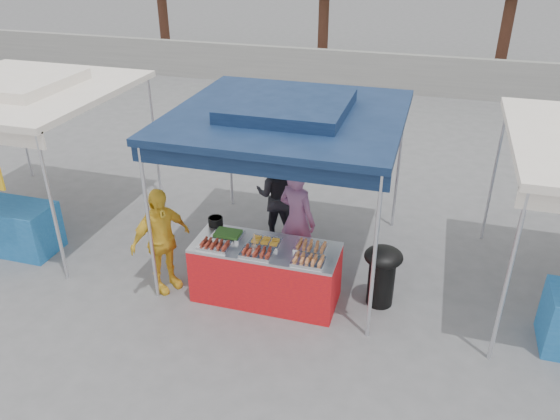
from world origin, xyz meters
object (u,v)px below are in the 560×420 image
(vendor_table, at_px, (266,272))
(vendor_woman, at_px, (297,220))
(helper_man, at_px, (278,195))
(wok_burner, at_px, (382,271))
(cooking_pot, at_px, (216,221))
(customer_person, at_px, (161,241))

(vendor_table, distance_m, vendor_woman, 0.94)
(helper_man, bearing_deg, vendor_table, 99.80)
(wok_burner, bearing_deg, cooking_pot, 160.55)
(vendor_table, bearing_deg, cooking_pot, 157.95)
(wok_burner, bearing_deg, vendor_table, 173.03)
(cooking_pot, height_order, helper_man, helper_man)
(vendor_table, height_order, wok_burner, wok_burner)
(customer_person, bearing_deg, helper_man, -2.15)
(cooking_pot, bearing_deg, customer_person, -138.57)
(vendor_table, relative_size, customer_person, 1.26)
(customer_person, bearing_deg, vendor_table, -52.41)
(vendor_woman, bearing_deg, vendor_table, 98.33)
(customer_person, bearing_deg, vendor_woman, -29.48)
(cooking_pot, xyz_separation_m, vendor_woman, (1.10, 0.45, -0.05))
(vendor_table, relative_size, vendor_woman, 1.16)
(vendor_woman, distance_m, helper_man, 1.00)
(vendor_woman, bearing_deg, cooking_pot, 46.72)
(vendor_woman, xyz_separation_m, customer_person, (-1.71, -0.99, -0.07))
(vendor_table, relative_size, wok_burner, 2.25)
(vendor_table, height_order, vendor_woman, vendor_woman)
(helper_man, xyz_separation_m, customer_person, (-1.17, -1.84, -0.00))
(cooking_pot, xyz_separation_m, customer_person, (-0.61, -0.54, -0.12))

